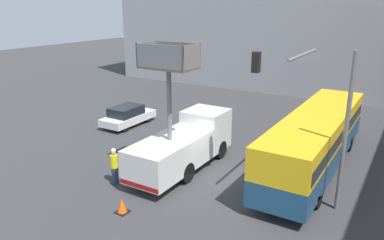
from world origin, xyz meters
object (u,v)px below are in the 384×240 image
city_bus (316,137)px  road_worker_directing (260,169)px  utility_truck (184,142)px  traffic_cone_near_truck (122,206)px  parked_car_curbside (128,116)px  traffic_light_pole (314,102)px  road_worker_near_truck (114,166)px

city_bus → road_worker_directing: (-1.71, -3.31, -0.91)m
city_bus → road_worker_directing: size_ratio=6.90×
utility_truck → traffic_cone_near_truck: bearing=-88.4°
utility_truck → parked_car_curbside: size_ratio=1.70×
traffic_light_pole → road_worker_near_truck: (-8.35, -3.13, -3.65)m
traffic_light_pole → road_worker_near_truck: 9.64m
road_worker_directing → parked_car_curbside: bearing=-140.0°
road_worker_near_truck → traffic_cone_near_truck: 2.87m
utility_truck → city_bus: (5.87, 3.49, 0.29)m
road_worker_near_truck → parked_car_curbside: bearing=85.7°
traffic_light_pole → traffic_cone_near_truck: (-6.26, -4.99, -4.27)m
utility_truck → traffic_cone_near_truck: (0.14, -5.08, -1.22)m
utility_truck → road_worker_near_truck: 3.81m
parked_car_curbside → road_worker_near_truck: bearing=-53.0°
road_worker_directing → traffic_light_pole: bearing=51.9°
parked_car_curbside → city_bus: bearing=-2.8°
city_bus → traffic_cone_near_truck: size_ratio=20.11×
city_bus → utility_truck: bearing=137.7°
road_worker_near_truck → parked_car_curbside: 9.22m
utility_truck → road_worker_directing: bearing=2.6°
traffic_cone_near_truck → utility_truck: bearing=91.6°
road_worker_directing → utility_truck: bearing=-118.6°
city_bus → parked_car_curbside: (-13.37, 0.66, -1.08)m
road_worker_near_truck → road_worker_directing: (6.12, 3.40, -0.01)m
city_bus → parked_car_curbside: 13.43m
traffic_cone_near_truck → parked_car_curbside: 11.99m
city_bus → traffic_light_pole: (0.53, -3.58, 2.75)m
utility_truck → road_worker_near_truck: bearing=-121.3°
traffic_light_pole → road_worker_directing: 4.30m
road_worker_directing → parked_car_curbside: 12.31m
utility_truck → road_worker_directing: utility_truck is taller
utility_truck → road_worker_near_truck: size_ratio=3.92×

